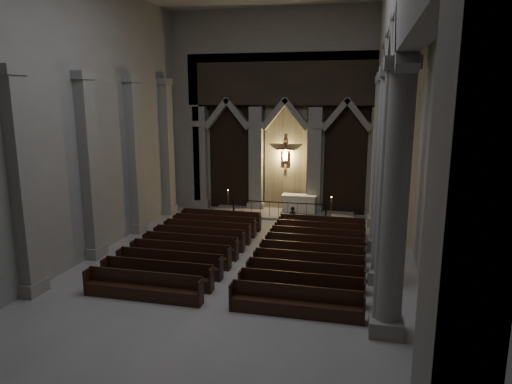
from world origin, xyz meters
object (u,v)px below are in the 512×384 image
at_px(altar_rail, 279,207).
at_px(pews, 249,254).
at_px(altar, 299,203).
at_px(worshipper, 293,218).
at_px(candle_stand_right, 331,215).
at_px(candle_stand_left, 228,209).

xyz_separation_m(altar_rail, pews, (0.00, -7.03, -0.40)).
distance_m(altar, altar_rail, 1.79).
bearing_deg(worshipper, candle_stand_right, 59.57).
distance_m(altar_rail, pews, 7.04).
bearing_deg(altar_rail, worshipper, -60.03).
distance_m(altar, worshipper, 3.42).
relative_size(altar, candle_stand_left, 1.33).
bearing_deg(altar, altar_rail, -123.52).
bearing_deg(altar_rail, pews, -90.00).
distance_m(altar_rail, candle_stand_right, 3.01).
distance_m(candle_stand_right, pews, 7.77).
relative_size(altar_rail, candle_stand_right, 3.72).
height_order(altar, candle_stand_left, candle_stand_left).
bearing_deg(pews, candle_stand_right, 67.38).
relative_size(candle_stand_right, worshipper, 1.16).
bearing_deg(candle_stand_left, worshipper, -26.88).
xyz_separation_m(candle_stand_left, worshipper, (4.22, -2.14, 0.21)).
height_order(altar_rail, pews, altar_rail).
bearing_deg(worshipper, pews, -90.36).
relative_size(candle_stand_left, worshipper, 1.23).
height_order(pews, worshipper, worshipper).
distance_m(candle_stand_left, pews, 7.88).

